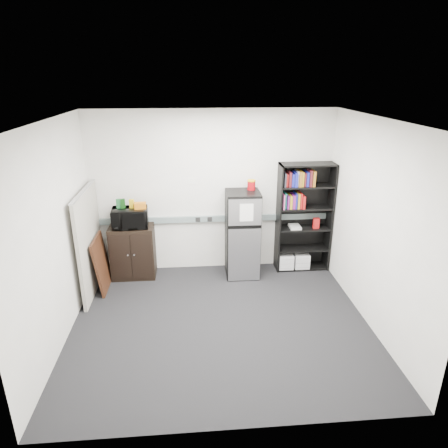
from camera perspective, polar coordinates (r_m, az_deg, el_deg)
name	(u,v)px	position (r m, az deg, el deg)	size (l,w,h in m)	color
floor	(221,323)	(5.61, -0.49, -13.97)	(4.00, 4.00, 0.00)	black
wall_back	(212,193)	(6.63, -1.69, 4.51)	(4.00, 0.02, 2.70)	silver
wall_right	(375,226)	(5.49, 20.77, -0.33)	(0.02, 3.50, 2.70)	silver
wall_left	(55,236)	(5.23, -22.95, -1.65)	(0.02, 3.50, 2.70)	silver
ceiling	(220,120)	(4.65, -0.59, 14.61)	(4.00, 3.50, 0.02)	white
electrical_raceway	(213,219)	(6.74, -1.64, 0.76)	(3.92, 0.05, 0.10)	slate
wall_note	(191,181)	(6.56, -4.78, 6.09)	(0.14, 0.00, 0.10)	white
bookshelf	(303,215)	(6.82, 11.18, 1.25)	(0.90, 0.34, 1.85)	black
cubicle_partition	(90,242)	(6.36, -18.65, -2.46)	(0.06, 1.30, 1.62)	#9E988D
cabinet	(133,251)	(6.77, -12.86, -3.85)	(0.71, 0.47, 0.89)	black
microwave	(130,218)	(6.54, -13.29, 0.87)	(0.56, 0.38, 0.31)	black
snack_box_a	(118,204)	(6.53, -14.85, 2.82)	(0.07, 0.05, 0.15)	#175226
snack_box_b	(123,204)	(6.51, -14.24, 2.84)	(0.07, 0.05, 0.15)	black
snack_box_c	(132,204)	(6.49, -13.05, 2.85)	(0.07, 0.05, 0.14)	gold
snack_bag	(140,206)	(6.43, -11.88, 2.59)	(0.18, 0.10, 0.10)	#C26A13
refrigerator	(242,234)	(6.57, 2.65, -1.48)	(0.54, 0.57, 1.44)	black
coffee_can	(251,184)	(6.45, 3.93, 5.69)	(0.13, 0.13, 0.18)	#9C070E
framed_poster	(102,263)	(6.51, -17.06, -5.40)	(0.14, 0.67, 0.86)	black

